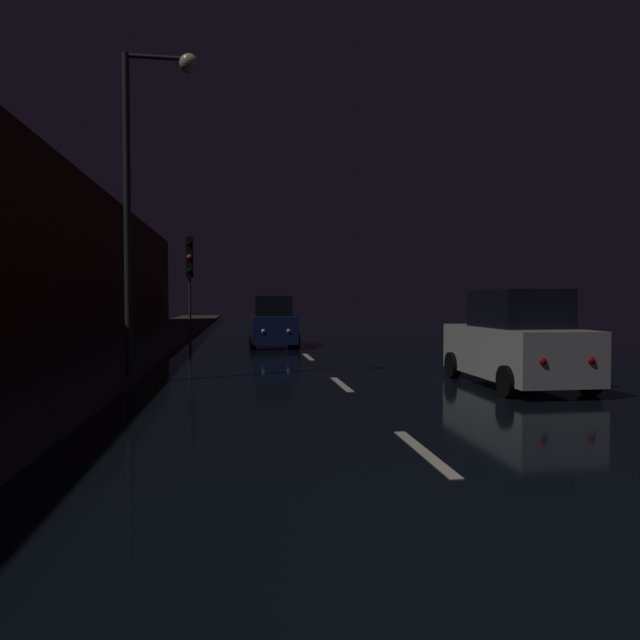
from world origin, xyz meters
The scene contains 8 objects.
ground centered at (0.00, 24.50, -0.01)m, with size 26.19×84.00×0.02m, color black.
sidewalk_left centered at (-6.89, 24.50, 0.07)m, with size 4.40×84.00×0.15m, color #38332B.
building_facade_left centered at (-9.49, 21.00, 3.78)m, with size 0.80×63.00×7.55m, color #472319.
lane_centerline centered at (0.00, 16.85, 0.01)m, with size 0.16×30.24×0.01m.
traffic_light_far_left centered at (-4.59, 23.48, 3.55)m, with size 0.31×0.46×4.88m.
streetlamp_overhead centered at (-4.35, 9.70, 4.96)m, with size 1.70×0.44×7.54m.
car_approaching_headlights centered at (-0.92, 19.80, 0.96)m, with size 1.92×4.15×2.09m.
car_parked_right_near centered at (3.79, 8.10, 0.98)m, with size 1.96×4.24×2.13m.
Camera 1 is at (-2.26, -3.78, 1.89)m, focal length 31.96 mm.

